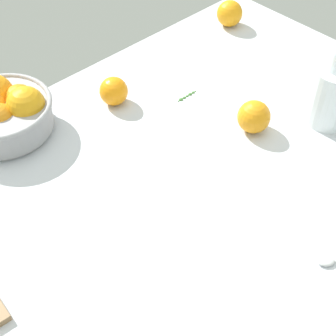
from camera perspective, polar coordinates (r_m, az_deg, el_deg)
ground_plane at (r=108.93cm, az=1.34°, el=-1.24°), size 135.36×88.37×3.00cm
fruit_bowl at (r=120.38cm, az=-17.81°, el=6.00°), size 23.07×23.07×11.37cm
juice_pitcher at (r=122.52cm, az=17.88°, el=7.88°), size 13.05×14.01×19.39cm
loose_orange_0 at (r=123.91cm, az=-6.06°, el=8.51°), size 6.87×6.87×6.87cm
loose_orange_1 at (r=153.89cm, az=6.87°, el=16.71°), size 7.36×7.36×7.36cm
loose_orange_2 at (r=117.06cm, az=9.53°, el=5.65°), size 7.51×7.51×7.51cm
herb_sprig_0 at (r=126.98cm, az=2.05°, el=8.03°), size 6.18×0.98×0.98cm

